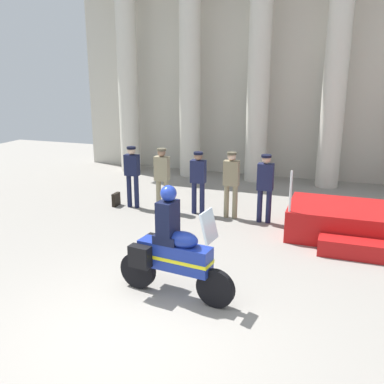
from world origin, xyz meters
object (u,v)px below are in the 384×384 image
Objects in this scene: reviewing_stand at (364,225)px; officer_in_row_2 at (198,178)px; officer_in_row_1 at (162,175)px; officer_in_row_3 at (231,180)px; officer_in_row_4 at (265,183)px; motorcycle_with_rider at (171,251)px; briefcase_on_ground at (116,199)px; officer_in_row_0 at (132,172)px.

reviewing_stand is 1.99× the size of officer_in_row_2.
officer_in_row_1 is 1.03× the size of officer_in_row_2.
officer_in_row_3 is at bearing 177.43° from officer_in_row_2.
motorcycle_with_rider is (-0.79, -4.11, -0.20)m from officer_in_row_4.
motorcycle_with_rider is at bearing -50.99° from briefcase_on_ground.
briefcase_on_ground is at bearing 2.31° from officer_in_row_2.
reviewing_stand is at bearing 169.73° from officer_in_row_4.
motorcycle_with_rider reaches higher than reviewing_stand.
briefcase_on_ground is (-2.36, -0.11, -0.79)m from officer_in_row_2.
officer_in_row_3 is (-3.15, 0.46, 0.66)m from reviewing_stand.
officer_in_row_2 is (0.97, 0.09, -0.03)m from officer_in_row_1.
officer_in_row_0 is 0.80× the size of motorcycle_with_rider.
motorcycle_with_rider is at bearing 102.51° from officer_in_row_2.
officer_in_row_2 reaches higher than reviewing_stand.
officer_in_row_1 is at bearing 1.35° from officer_in_row_3.
officer_in_row_0 is (-5.88, 0.43, 0.66)m from reviewing_stand.
officer_in_row_2 is 0.88m from officer_in_row_3.
officer_in_row_0 reaches higher than briefcase_on_ground.
officer_in_row_4 reaches higher than briefcase_on_ground.
officer_in_row_1 reaches higher than briefcase_on_ground.
officer_in_row_0 is 0.96m from briefcase_on_ground.
motorcycle_with_rider is (-3.07, -3.70, 0.46)m from reviewing_stand.
motorcycle_with_rider is (0.07, -4.17, -0.20)m from officer_in_row_3.
officer_in_row_2 is at bearing 172.93° from reviewing_stand.
officer_in_row_3 reaches higher than officer_in_row_1.
officer_in_row_3 is at bearing -179.53° from officer_in_row_0.
officer_in_row_2 is 0.97× the size of officer_in_row_3.
reviewing_stand is at bearing 175.56° from officer_in_row_0.
officer_in_row_0 is 5.00m from motorcycle_with_rider.
officer_in_row_0 is 1.85m from officer_in_row_2.
motorcycle_with_rider is at bearing 123.91° from officer_in_row_0.
motorcycle_with_rider reaches higher than officer_in_row_3.
officer_in_row_3 is 0.81× the size of motorcycle_with_rider.
officer_in_row_3 is (1.85, 0.05, 0.00)m from officer_in_row_1.
reviewing_stand is 9.07× the size of briefcase_on_ground.
officer_in_row_0 is 1.00× the size of officer_in_row_1.
motorcycle_with_rider is (2.81, -4.13, -0.20)m from officer_in_row_0.
officer_in_row_1 is 1.61m from briefcase_on_ground.
officer_in_row_1 is 4.69× the size of briefcase_on_ground.
officer_in_row_0 is 2.73m from officer_in_row_3.
officer_in_row_1 is 2.72m from officer_in_row_4.
officer_in_row_4 is 0.81× the size of motorcycle_with_rider.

